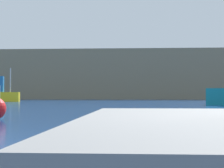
% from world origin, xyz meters
% --- Properties ---
extents(hillside_backdrop, '(140.00, 16.33, 7.77)m').
position_xyz_m(hillside_backdrop, '(0.00, 65.78, 3.88)').
color(hillside_backdrop, '#7F755B').
rests_on(hillside_backdrop, ground).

